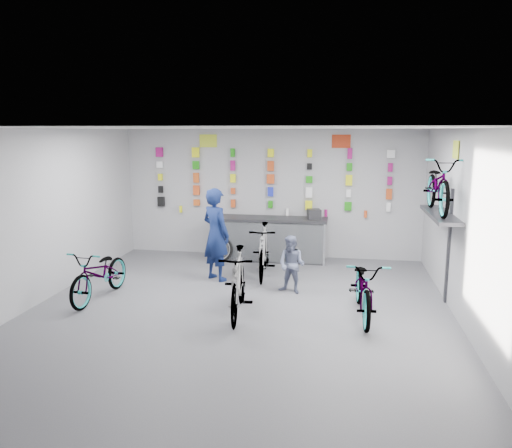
% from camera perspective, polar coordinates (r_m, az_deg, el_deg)
% --- Properties ---
extents(floor, '(8.00, 8.00, 0.00)m').
position_cam_1_polar(floor, '(8.30, -2.20, -10.28)').
color(floor, '#4E4E53').
rests_on(floor, ground).
extents(ceiling, '(8.00, 8.00, 0.00)m').
position_cam_1_polar(ceiling, '(7.75, -2.36, 10.90)').
color(ceiling, white).
rests_on(ceiling, wall_back).
extents(wall_back, '(7.00, 0.00, 7.00)m').
position_cam_1_polar(wall_back, '(11.79, 1.72, 3.52)').
color(wall_back, '#ABABAD').
rests_on(wall_back, floor).
extents(wall_front, '(7.00, 0.00, 7.00)m').
position_cam_1_polar(wall_front, '(4.19, -13.72, -10.15)').
color(wall_front, '#ABABAD').
rests_on(wall_front, floor).
extents(wall_left, '(0.00, 8.00, 8.00)m').
position_cam_1_polar(wall_left, '(9.26, -23.99, 0.62)').
color(wall_left, '#ABABAD').
rests_on(wall_left, floor).
extents(wall_right, '(0.00, 8.00, 8.00)m').
position_cam_1_polar(wall_right, '(7.96, 23.22, -0.84)').
color(wall_right, '#ABABAD').
rests_on(wall_right, floor).
extents(counter, '(2.70, 0.66, 1.00)m').
position_cam_1_polar(counter, '(11.51, 1.38, -1.78)').
color(counter, black).
rests_on(counter, floor).
extents(merch_wall, '(5.57, 0.08, 1.57)m').
position_cam_1_polar(merch_wall, '(11.70, 1.32, 4.97)').
color(merch_wall, black).
rests_on(merch_wall, wall_back).
extents(wall_bracket, '(0.39, 1.90, 2.00)m').
position_cam_1_polar(wall_bracket, '(9.08, 20.42, 0.46)').
color(wall_bracket, '#333338').
rests_on(wall_bracket, wall_right).
extents(sign_left, '(0.42, 0.02, 0.30)m').
position_cam_1_polar(sign_left, '(11.98, -5.49, 9.44)').
color(sign_left, '#C5D732').
rests_on(sign_left, wall_back).
extents(sign_right, '(0.42, 0.02, 0.30)m').
position_cam_1_polar(sign_right, '(11.57, 9.72, 9.30)').
color(sign_right, '#B83618').
rests_on(sign_right, wall_back).
extents(sign_side, '(0.02, 0.40, 0.30)m').
position_cam_1_polar(sign_side, '(8.99, 21.87, 7.89)').
color(sign_side, '#C5D732').
rests_on(sign_side, wall_right).
extents(bike_left, '(0.76, 1.83, 0.94)m').
position_cam_1_polar(bike_left, '(9.31, -17.39, -5.41)').
color(bike_left, gray).
rests_on(bike_left, floor).
extents(bike_center, '(0.70, 1.87, 1.10)m').
position_cam_1_polar(bike_center, '(8.08, -2.08, -6.76)').
color(bike_center, gray).
rests_on(bike_center, floor).
extents(bike_right, '(0.76, 1.91, 0.98)m').
position_cam_1_polar(bike_right, '(8.24, 12.23, -7.07)').
color(bike_right, gray).
rests_on(bike_right, floor).
extents(bike_service, '(0.65, 1.84, 1.09)m').
position_cam_1_polar(bike_service, '(10.20, 0.87, -3.08)').
color(bike_service, gray).
rests_on(bike_service, floor).
extents(bike_wall, '(0.63, 1.80, 0.95)m').
position_cam_1_polar(bike_wall, '(8.99, 20.17, 4.18)').
color(bike_wall, gray).
rests_on(bike_wall, wall_bracket).
extents(clerk, '(0.81, 0.75, 1.86)m').
position_cam_1_polar(clerk, '(9.95, -4.60, -1.19)').
color(clerk, '#101E4D').
rests_on(clerk, floor).
extents(customer, '(0.63, 0.56, 1.07)m').
position_cam_1_polar(customer, '(9.22, 4.10, -4.64)').
color(customer, slate).
rests_on(customer, floor).
extents(spare_wheel, '(0.62, 0.22, 0.61)m').
position_cam_1_polar(spare_wheel, '(11.40, -4.21, -2.88)').
color(spare_wheel, black).
rests_on(spare_wheel, floor).
extents(register, '(0.35, 0.36, 0.22)m').
position_cam_1_polar(register, '(11.31, 6.65, 1.14)').
color(register, black).
rests_on(register, counter).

